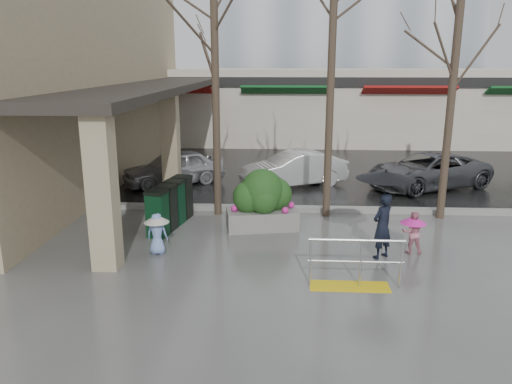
# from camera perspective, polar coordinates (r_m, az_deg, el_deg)

# --- Properties ---
(ground) EXTENTS (120.00, 120.00, 0.00)m
(ground) POSITION_cam_1_polar(r_m,az_deg,el_deg) (11.42, 3.33, -8.00)
(ground) COLOR #51514F
(ground) RESTS_ON ground
(street_asphalt) EXTENTS (120.00, 36.00, 0.01)m
(street_asphalt) POSITION_cam_1_polar(r_m,az_deg,el_deg) (32.84, 3.38, 6.97)
(street_asphalt) COLOR black
(street_asphalt) RESTS_ON ground
(curb) EXTENTS (120.00, 0.30, 0.15)m
(curb) POSITION_cam_1_polar(r_m,az_deg,el_deg) (15.17, 3.35, -1.91)
(curb) COLOR gray
(curb) RESTS_ON ground
(near_building) EXTENTS (6.00, 18.00, 8.00)m
(near_building) POSITION_cam_1_polar(r_m,az_deg,el_deg) (20.59, -23.03, 12.44)
(near_building) COLOR tan
(near_building) RESTS_ON ground
(canopy_slab) EXTENTS (2.80, 18.00, 0.25)m
(canopy_slab) POSITION_cam_1_polar(r_m,az_deg,el_deg) (19.16, -11.31, 12.08)
(canopy_slab) COLOR #2D2823
(canopy_slab) RESTS_ON pillar_front
(pillar_front) EXTENTS (0.55, 0.55, 3.50)m
(pillar_front) POSITION_cam_1_polar(r_m,az_deg,el_deg) (11.08, -17.15, 0.17)
(pillar_front) COLOR tan
(pillar_front) RESTS_ON ground
(pillar_back) EXTENTS (0.55, 0.55, 3.50)m
(pillar_back) POSITION_cam_1_polar(r_m,az_deg,el_deg) (17.19, -9.73, 5.60)
(pillar_back) COLOR tan
(pillar_back) RESTS_ON ground
(storefront_row) EXTENTS (34.00, 6.74, 4.00)m
(storefront_row) POSITION_cam_1_polar(r_m,az_deg,el_deg) (28.68, 7.51, 9.79)
(storefront_row) COLOR beige
(storefront_row) RESTS_ON ground
(handrail) EXTENTS (1.90, 0.50, 1.03)m
(handrail) POSITION_cam_1_polar(r_m,az_deg,el_deg) (10.27, 11.05, -8.69)
(handrail) COLOR yellow
(handrail) RESTS_ON ground
(tree_west) EXTENTS (3.20, 3.20, 6.80)m
(tree_west) POSITION_cam_1_polar(r_m,az_deg,el_deg) (14.29, -4.76, 17.37)
(tree_west) COLOR #382B21
(tree_west) RESTS_ON ground
(tree_midwest) EXTENTS (3.20, 3.20, 7.00)m
(tree_midwest) POSITION_cam_1_polar(r_m,az_deg,el_deg) (14.22, 8.76, 17.88)
(tree_midwest) COLOR #382B21
(tree_midwest) RESTS_ON ground
(tree_mideast) EXTENTS (3.20, 3.20, 6.50)m
(tree_mideast) POSITION_cam_1_polar(r_m,az_deg,el_deg) (14.86, 21.96, 15.44)
(tree_mideast) COLOR #382B21
(tree_mideast) RESTS_ON ground
(woman) EXTENTS (1.33, 1.33, 2.10)m
(woman) POSITION_cam_1_polar(r_m,az_deg,el_deg) (11.59, 14.43, -0.98)
(woman) COLOR black
(woman) RESTS_ON ground
(child_pink) EXTENTS (0.61, 0.61, 1.01)m
(child_pink) POSITION_cam_1_polar(r_m,az_deg,el_deg) (12.31, 17.47, -4.07)
(child_pink) COLOR pink
(child_pink) RESTS_ON ground
(child_blue) EXTENTS (0.60, 0.60, 1.00)m
(child_blue) POSITION_cam_1_polar(r_m,az_deg,el_deg) (11.91, -11.26, -4.20)
(child_blue) COLOR #7C9ADC
(child_blue) RESTS_ON ground
(planter) EXTENTS (2.03, 1.28, 1.65)m
(planter) POSITION_cam_1_polar(r_m,az_deg,el_deg) (13.42, 0.74, -0.95)
(planter) COLOR gray
(planter) RESTS_ON ground
(news_boxes) EXTENTS (0.89, 2.25, 1.23)m
(news_boxes) POSITION_cam_1_polar(r_m,az_deg,el_deg) (13.82, -9.73, -1.44)
(news_boxes) COLOR #0C371C
(news_boxes) RESTS_ON ground
(car_a) EXTENTS (3.92, 3.24, 1.26)m
(car_a) POSITION_cam_1_polar(r_m,az_deg,el_deg) (18.57, -9.39, 2.77)
(car_a) COLOR #AFAFB4
(car_a) RESTS_ON ground
(car_b) EXTENTS (4.03, 2.82, 1.26)m
(car_b) POSITION_cam_1_polar(r_m,az_deg,el_deg) (18.17, 4.39, 2.66)
(car_b) COLOR white
(car_b) RESTS_ON ground
(car_c) EXTENTS (4.99, 3.85, 1.26)m
(car_c) POSITION_cam_1_polar(r_m,az_deg,el_deg) (18.85, 19.04, 2.33)
(car_c) COLOR #4F5256
(car_c) RESTS_ON ground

